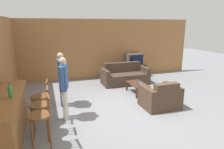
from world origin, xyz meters
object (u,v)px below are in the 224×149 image
armchair_near (160,98)px  couch_far (125,76)px  bar_chair_mid (41,108)px  tv_unit (134,71)px  bottle (10,91)px  person_by_counter (64,85)px  coffee_table (137,85)px  tv (134,59)px  book_on_table (140,83)px  bar_chair_far (41,100)px  person_by_window (62,77)px  table_lamp (141,57)px  bar_chair_near (40,119)px

armchair_near → couch_far: bearing=91.0°
bar_chair_mid → tv_unit: 5.71m
bottle → person_by_counter: bearing=35.9°
coffee_table → tv: tv is taller
bar_chair_mid → couch_far: bar_chair_mid is taller
coffee_table → bottle: bearing=-152.4°
tv → book_on_table: tv is taller
bar_chair_far → person_by_window: person_by_window is taller
bar_chair_mid → tv: size_ratio=1.52×
bar_chair_far → coffee_table: (3.17, 1.25, -0.30)m
tv_unit → coffee_table: bearing=-112.0°
bar_chair_far → tv: bearing=40.4°
tv → table_lamp: tv is taller
tv_unit → tv: 0.53m
couch_far → table_lamp: table_lamp is taller
bar_chair_near → table_lamp: size_ratio=2.15×
bar_chair_far → coffee_table: bar_chair_far is taller
armchair_near → tv_unit: armchair_near is taller
bar_chair_near → bottle: size_ratio=3.59×
book_on_table → table_lamp: (1.16, 2.27, 0.53)m
book_on_table → tv_unit: bearing=70.4°
bar_chair_far → book_on_table: bearing=20.2°
bar_chair_mid → bar_chair_far: same height
tv → couch_far: bearing=-132.7°
couch_far → book_on_table: 1.35m
bar_chair_mid → tv: (4.06, 3.99, 0.19)m
coffee_table → table_lamp: (1.25, 2.21, 0.61)m
bottle → person_by_window: person_by_window is taller
tv_unit → bottle: size_ratio=3.46×
book_on_table → person_by_counter: bearing=-158.1°
bar_chair_mid → bottle: 0.73m
coffee_table → tv_unit: bearing=68.0°
tv → bar_chair_mid: bearing=-135.5°
coffee_table → table_lamp: table_lamp is taller
bottle → book_on_table: size_ratio=1.43×
coffee_table → book_on_table: book_on_table is taller
person_by_window → person_by_counter: same height
book_on_table → person_by_counter: 2.94m
bar_chair_near → book_on_table: 3.98m
bottle → book_on_table: (3.77, 1.87, -0.73)m
table_lamp → person_by_window: 4.55m
bar_chair_far → table_lamp: (4.42, 3.47, 0.30)m
book_on_table → table_lamp: 2.61m
bar_chair_mid → armchair_near: bar_chair_mid is taller
tv → armchair_near: bearing=-102.7°
coffee_table → bar_chair_mid: bearing=-150.6°
tv_unit → bottle: bottle is taller
tv_unit → tv: (0.00, -0.00, 0.53)m
tv → book_on_table: 2.44m
bar_chair_near → tv_unit: 6.10m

